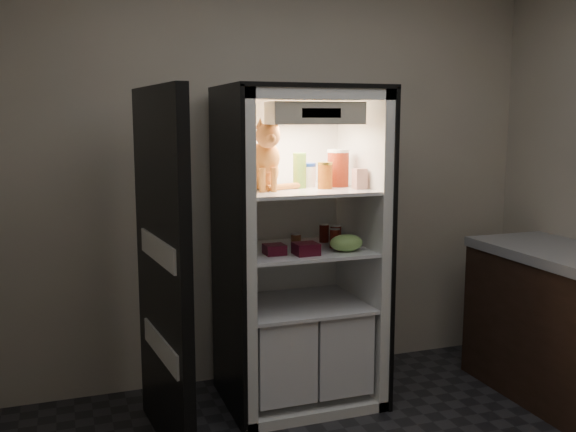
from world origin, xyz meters
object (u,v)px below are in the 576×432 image
Objects in this scene: parmesan_shaker at (300,170)px; salsa_jar at (325,175)px; tabby_cat at (263,163)px; soda_can_b at (336,236)px; soda_can_a at (324,233)px; soda_can_c at (335,238)px; pepper_jar at (338,168)px; cream_carton at (360,179)px; condiment_jar at (296,240)px; mayo_tub at (307,175)px; berry_box_left at (275,249)px; refrigerator at (297,270)px; grape_bag at (346,243)px; berry_box_right at (306,249)px.

parmesan_shaker reaches higher than salsa_jar.
soda_can_b is at bearing -0.32° from tabby_cat.
soda_can_a is 0.19m from soda_can_c.
tabby_cat reaches higher than pepper_jar.
parmesan_shaker is 0.45m from soda_can_a.
condiment_jar is at bearing 153.76° from cream_carton.
soda_can_c is at bearing -93.27° from soda_can_a.
cream_carton is 0.38m from soda_can_b.
soda_can_a is 0.90× the size of soda_can_b.
salsa_jar is 0.42m from condiment_jar.
mayo_tub reaches higher than berry_box_left.
pepper_jar is 1.98× the size of soda_can_a.
refrigerator is at bearing 141.84° from salsa_jar.
soda_can_b is (-0.10, 0.12, -0.35)m from cream_carton.
berry_box_left is (-0.41, 0.06, -0.02)m from grape_bag.
mayo_tub is at bearing 38.60° from parmesan_shaker.
parmesan_shaker reaches higher than mayo_tub.
berry_box_right is at bearing -178.61° from grape_bag.
soda_can_b is 0.06m from soda_can_c.
berry_box_right is (-0.17, -0.14, -0.39)m from salsa_jar.
salsa_jar is at bearing 121.67° from grape_bag.
condiment_jar is (-0.09, -0.05, -0.38)m from mayo_tub.
tabby_cat reaches higher than soda_can_a.
berry_box_right is at bearing -127.91° from soda_can_a.
refrigerator is 0.69m from tabby_cat.
soda_can_a is (0.20, 0.09, -0.40)m from parmesan_shaker.
condiment_jar is (-0.33, 0.16, -0.37)m from cream_carton.
soda_can_b reaches higher than condiment_jar.
soda_can_c is (0.41, -0.08, -0.45)m from tabby_cat.
grape_bag is at bearing -47.82° from refrigerator.
berry_box_left is (-0.28, -0.21, -0.39)m from mayo_tub.
salsa_jar is at bearing -145.60° from pepper_jar.
soda_can_b reaches higher than berry_box_right.
parmesan_shaker is at bearing 168.20° from soda_can_b.
salsa_jar is 1.35× the size of soda_can_c.
tabby_cat is at bearing 133.75° from berry_box_right.
parmesan_shaker is 1.84× the size of soda_can_a.
soda_can_b is at bearing 60.64° from soda_can_c.
refrigerator is 17.00× the size of soda_can_a.
tabby_cat is 0.66m from grape_bag.
refrigerator is 0.29m from soda_can_a.
pepper_jar is at bearing -5.15° from refrigerator.
soda_can_c is 1.34× the size of condiment_jar.
salsa_jar is 1.24× the size of soda_can_b.
pepper_jar is (0.12, 0.08, 0.03)m from salsa_jar.
mayo_tub is at bearing 126.66° from soda_can_c.
refrigerator reaches higher than salsa_jar.
tabby_cat is 0.63m from soda_can_a.
salsa_jar is 0.78× the size of grape_bag.
refrigerator is at bearing 98.85° from parmesan_shaker.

